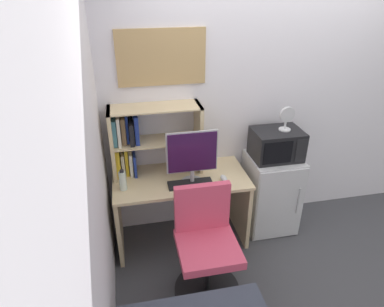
% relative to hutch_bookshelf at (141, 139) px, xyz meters
% --- Properties ---
extents(wall_back, '(6.40, 0.04, 2.60)m').
position_rel_hutch_bookshelf_xyz_m(wall_back, '(1.66, 0.15, 0.24)').
color(wall_back, silver).
rests_on(wall_back, ground_plane).
extents(wall_left, '(0.04, 4.40, 2.60)m').
position_rel_hutch_bookshelf_xyz_m(wall_left, '(-0.36, -1.47, 0.24)').
color(wall_left, silver).
rests_on(wall_left, ground_plane).
extents(desk, '(1.22, 0.60, 0.72)m').
position_rel_hutch_bookshelf_xyz_m(desk, '(0.32, -0.17, -0.56)').
color(desk, beige).
rests_on(desk, ground_plane).
extents(hutch_bookshelf, '(0.81, 0.28, 0.63)m').
position_rel_hutch_bookshelf_xyz_m(hutch_bookshelf, '(0.00, 0.00, 0.00)').
color(hutch_bookshelf, beige).
rests_on(hutch_bookshelf, desk).
extents(monitor, '(0.44, 0.20, 0.49)m').
position_rel_hutch_bookshelf_xyz_m(monitor, '(0.40, -0.28, -0.07)').
color(monitor, '#B7B7BC').
rests_on(monitor, desk).
extents(keyboard, '(0.39, 0.14, 0.02)m').
position_rel_hutch_bookshelf_xyz_m(keyboard, '(0.38, -0.31, -0.33)').
color(keyboard, black).
rests_on(keyboard, desk).
extents(computer_mouse, '(0.06, 0.11, 0.04)m').
position_rel_hutch_bookshelf_xyz_m(computer_mouse, '(0.69, -0.30, -0.32)').
color(computer_mouse, silver).
rests_on(computer_mouse, desk).
extents(water_bottle, '(0.06, 0.06, 0.19)m').
position_rel_hutch_bookshelf_xyz_m(water_bottle, '(-0.19, -0.27, -0.25)').
color(water_bottle, silver).
rests_on(water_bottle, desk).
extents(mini_fridge, '(0.49, 0.49, 0.80)m').
position_rel_hutch_bookshelf_xyz_m(mini_fridge, '(1.25, -0.13, -0.66)').
color(mini_fridge, silver).
rests_on(mini_fridge, ground_plane).
extents(microwave, '(0.45, 0.35, 0.28)m').
position_rel_hutch_bookshelf_xyz_m(microwave, '(1.25, -0.12, -0.12)').
color(microwave, black).
rests_on(microwave, mini_fridge).
extents(desk_fan, '(0.14, 0.11, 0.23)m').
position_rel_hutch_bookshelf_xyz_m(desk_fan, '(1.31, -0.13, 0.15)').
color(desk_fan, silver).
rests_on(desk_fan, microwave).
extents(desk_chair, '(0.54, 0.54, 0.92)m').
position_rel_hutch_bookshelf_xyz_m(desk_chair, '(0.41, -0.79, -0.66)').
color(desk_chair, black).
rests_on(desk_chair, ground_plane).
extents(wall_corkboard, '(0.76, 0.02, 0.47)m').
position_rel_hutch_bookshelf_xyz_m(wall_corkboard, '(0.22, 0.12, 0.68)').
color(wall_corkboard, tan).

